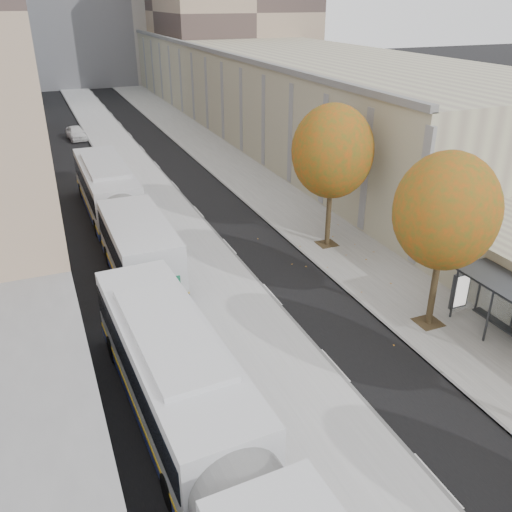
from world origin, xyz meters
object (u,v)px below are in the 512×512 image
bus_shelter (510,293)px  distant_car (76,133)px  bus_far (118,209)px  bus_near (220,460)px

bus_shelter → distant_car: bearing=106.4°
bus_far → bus_near: bearing=-92.4°
bus_near → distant_car: size_ratio=4.97×
bus_shelter → bus_near: bus_near is taller
bus_near → distant_car: 46.41m
bus_near → bus_far: 20.15m
bus_shelter → bus_near: (-13.51, -3.37, -0.44)m
bus_far → distant_car: bearing=89.3°
bus_shelter → bus_far: bus_far is taller
distant_car → bus_far: bearing=-95.4°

